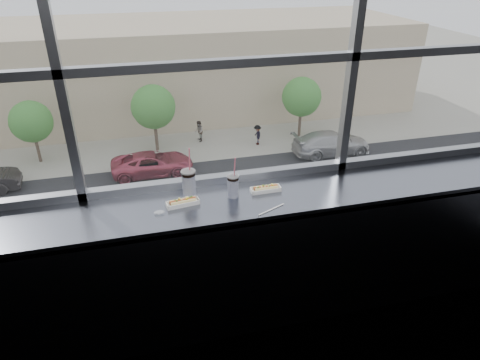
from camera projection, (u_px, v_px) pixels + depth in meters
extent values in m
plane|color=black|center=(222.00, 240.00, 3.54)|extent=(6.00, 0.00, 6.00)
plane|color=silver|center=(215.00, 15.00, 2.72)|extent=(6.00, 0.00, 6.00)
cube|color=slate|center=(228.00, 204.00, 3.05)|extent=(6.00, 0.55, 0.06)
cube|color=slate|center=(237.00, 283.00, 3.08)|extent=(6.00, 0.04, 1.04)
cube|color=white|center=(183.00, 205.00, 2.98)|extent=(0.24, 0.11, 0.01)
cube|color=white|center=(183.00, 203.00, 2.97)|extent=(0.24, 0.11, 0.03)
cylinder|color=tan|center=(183.00, 202.00, 2.97)|extent=(0.18, 0.06, 0.04)
cylinder|color=#9C421E|center=(183.00, 201.00, 2.96)|extent=(0.19, 0.05, 0.03)
cube|color=white|center=(266.00, 191.00, 3.15)|extent=(0.22, 0.07, 0.01)
cube|color=white|center=(266.00, 189.00, 3.14)|extent=(0.22, 0.07, 0.03)
cylinder|color=tan|center=(266.00, 188.00, 3.14)|extent=(0.17, 0.04, 0.04)
cylinder|color=#9C421E|center=(266.00, 187.00, 3.13)|extent=(0.18, 0.03, 0.03)
cylinder|color=white|center=(189.00, 184.00, 3.04)|extent=(0.10, 0.10, 0.19)
cylinder|color=black|center=(188.00, 173.00, 3.00)|extent=(0.10, 0.10, 0.02)
cylinder|color=silver|center=(188.00, 171.00, 3.00)|extent=(0.11, 0.11, 0.01)
cylinder|color=#F7657F|center=(189.00, 160.00, 2.95)|extent=(0.01, 0.05, 0.20)
cylinder|color=white|center=(233.00, 187.00, 3.05)|extent=(0.08, 0.08, 0.16)
cylinder|color=black|center=(233.00, 178.00, 3.01)|extent=(0.08, 0.08, 0.02)
cylinder|color=silver|center=(233.00, 176.00, 3.01)|extent=(0.09, 0.09, 0.01)
cylinder|color=#F7657F|center=(235.00, 167.00, 2.97)|extent=(0.01, 0.04, 0.17)
cylinder|color=white|center=(271.00, 209.00, 2.92)|extent=(0.21, 0.10, 0.01)
ellipsoid|color=silver|center=(159.00, 212.00, 2.88)|extent=(0.08, 0.06, 0.02)
plane|color=gray|center=(139.00, 93.00, 46.12)|extent=(120.00, 120.00, 0.00)
cube|color=black|center=(157.00, 203.00, 26.07)|extent=(80.00, 10.00, 0.06)
cube|color=gray|center=(149.00, 151.00, 32.89)|extent=(80.00, 6.00, 0.04)
cube|color=tan|center=(137.00, 68.00, 39.53)|extent=(50.00, 14.00, 8.00)
imported|color=#2642B4|center=(373.00, 195.00, 24.77)|extent=(3.51, 6.71, 2.14)
imported|color=#AEAEAE|center=(332.00, 140.00, 31.81)|extent=(2.91, 6.89, 2.29)
imported|color=#9B310A|center=(135.00, 228.00, 21.83)|extent=(2.86, 6.58, 2.18)
imported|color=#FFFACF|center=(286.00, 209.00, 23.67)|extent=(2.94, 5.96, 1.92)
imported|color=#B2364E|center=(152.00, 160.00, 29.00)|extent=(2.56, 6.10, 2.03)
imported|color=black|center=(25.00, 244.00, 20.73)|extent=(2.69, 6.23, 2.06)
imported|color=#66605B|center=(257.00, 133.00, 33.47)|extent=(0.64, 0.86, 1.93)
imported|color=#66605B|center=(199.00, 129.00, 33.99)|extent=(0.68, 0.91, 2.04)
cylinder|color=#47382B|center=(38.00, 148.00, 30.70)|extent=(0.22, 0.22, 2.20)
sphere|color=#408C35|center=(31.00, 122.00, 29.74)|extent=(2.93, 2.93, 2.93)
cylinder|color=#47382B|center=(156.00, 135.00, 32.47)|extent=(0.25, 0.25, 2.46)
sphere|color=#408C35|center=(153.00, 107.00, 31.40)|extent=(3.28, 3.28, 3.28)
cylinder|color=#47382B|center=(300.00, 122.00, 35.01)|extent=(0.24, 0.24, 2.36)
sphere|color=#408C35|center=(302.00, 97.00, 33.98)|extent=(3.15, 3.15, 3.15)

